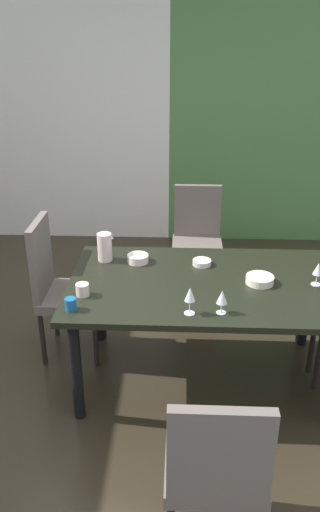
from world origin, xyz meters
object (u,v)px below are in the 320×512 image
(dining_table, at_px, (206,292))
(cup_north, at_px, (82,290))
(wine_glass_center, at_px, (222,298))
(serving_bowl_rear, at_px, (202,262))
(serving_bowl_west, at_px, (260,280))
(cup_south, at_px, (71,304))
(chair_head_near, at_px, (216,466))
(wine_glass_near_window, at_px, (190,295))
(pitcher_east, at_px, (105,247))
(wine_glass_right, at_px, (318,270))
(chair_left_far, at_px, (59,283))
(serving_bowl_left, at_px, (138,258))
(chair_head_far, at_px, (197,235))

(dining_table, height_order, cup_north, cup_north)
(wine_glass_center, relative_size, serving_bowl_rear, 1.12)
(wine_glass_center, bearing_deg, serving_bowl_west, 54.44)
(cup_south, bearing_deg, serving_bowl_west, 18.59)
(chair_head_near, height_order, wine_glass_near_window, chair_head_near)
(dining_table, bearing_deg, cup_south, -154.08)
(serving_bowl_west, bearing_deg, wine_glass_near_window, -139.02)
(chair_head_near, distance_m, wine_glass_near_window, 0.95)
(wine_glass_center, distance_m, wine_glass_near_window, 0.18)
(chair_head_near, xyz_separation_m, pitcher_east, (-0.69, 1.58, 0.32))
(wine_glass_center, relative_size, wine_glass_near_window, 0.86)
(wine_glass_right, distance_m, cup_south, 1.54)
(dining_table, distance_m, wine_glass_near_window, 0.46)
(chair_left_far, distance_m, serving_bowl_rear, 1.04)
(serving_bowl_left, bearing_deg, wine_glass_center, -50.80)
(cup_south, bearing_deg, serving_bowl_left, 63.23)
(chair_head_far, bearing_deg, dining_table, 90.98)
(dining_table, distance_m, wine_glass_center, 0.43)
(serving_bowl_rear, xyz_separation_m, serving_bowl_west, (0.36, -0.25, 0.01))
(serving_bowl_rear, bearing_deg, pitcher_east, 176.16)
(cup_north, relative_size, pitcher_east, 0.40)
(serving_bowl_left, bearing_deg, cup_south, -116.77)
(serving_bowl_left, distance_m, cup_south, 0.74)
(wine_glass_right, relative_size, wine_glass_near_window, 0.91)
(chair_left_far, relative_size, wine_glass_center, 7.27)
(chair_head_near, height_order, cup_south, chair_head_near)
(wine_glass_right, relative_size, serving_bowl_rear, 1.19)
(chair_head_far, xyz_separation_m, serving_bowl_west, (0.36, -1.29, 0.23))
(cup_north, bearing_deg, serving_bowl_west, 10.78)
(wine_glass_right, relative_size, cup_north, 1.87)
(wine_glass_right, bearing_deg, serving_bowl_rear, 160.09)
(chair_left_far, height_order, cup_south, chair_left_far)
(chair_left_far, xyz_separation_m, serving_bowl_left, (0.58, -0.01, 0.21))
(cup_north, bearing_deg, serving_bowl_left, 58.67)
(cup_south, bearing_deg, chair_head_near, -48.40)
(wine_glass_right, relative_size, wine_glass_center, 1.06)
(chair_head_far, bearing_deg, wine_glass_near_window, 86.96)
(wine_glass_near_window, relative_size, serving_bowl_rear, 1.30)
(serving_bowl_left, height_order, serving_bowl_rear, serving_bowl_left)
(chair_head_far, relative_size, chair_left_far, 0.93)
(serving_bowl_left, relative_size, serving_bowl_rear, 1.15)
(wine_glass_near_window, xyz_separation_m, pitcher_east, (-0.58, 0.69, -0.02))
(chair_head_far, height_order, serving_bowl_west, chair_head_far)
(serving_bowl_west, relative_size, cup_south, 2.39)
(dining_table, xyz_separation_m, serving_bowl_rear, (-0.02, 0.25, 0.10))
(wine_glass_near_window, xyz_separation_m, serving_bowl_left, (-0.35, 0.67, -0.09))
(chair_head_near, bearing_deg, chair_head_far, 90.47)
(chair_head_near, distance_m, serving_bowl_rear, 1.55)
(dining_table, height_order, wine_glass_center, wine_glass_center)
(cup_north, bearing_deg, cup_south, -101.88)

